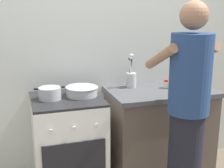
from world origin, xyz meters
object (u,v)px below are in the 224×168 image
(pot, at_px, (50,93))
(mixing_bowl, at_px, (82,91))
(stove_range, at_px, (69,146))
(person, at_px, (187,117))
(oil_bottle, at_px, (179,77))
(utensil_crock, at_px, (131,78))
(spice_bottle, at_px, (166,84))

(pot, relative_size, mixing_bowl, 0.89)
(stove_range, relative_size, person, 0.53)
(pot, height_order, oil_bottle, oil_bottle)
(pot, distance_m, utensil_crock, 0.82)
(utensil_crock, distance_m, spice_bottle, 0.34)
(utensil_crock, xyz_separation_m, spice_bottle, (0.31, -0.13, -0.06))
(pot, height_order, spice_bottle, pot)
(oil_bottle, distance_m, person, 0.74)
(person, bearing_deg, mixing_bowl, 134.20)
(stove_range, relative_size, oil_bottle, 3.57)
(stove_range, distance_m, person, 1.10)
(utensil_crock, bearing_deg, person, -80.94)
(stove_range, height_order, pot, pot)
(mixing_bowl, xyz_separation_m, utensil_crock, (0.52, 0.15, 0.05))
(person, bearing_deg, spice_bottle, 75.33)
(stove_range, bearing_deg, oil_bottle, 0.84)
(stove_range, bearing_deg, spice_bottle, 2.97)
(utensil_crock, bearing_deg, spice_bottle, -22.99)
(utensil_crock, bearing_deg, stove_range, -164.57)
(stove_range, xyz_separation_m, spice_bottle, (0.97, 0.05, 0.49))
(pot, height_order, mixing_bowl, pot)
(mixing_bowl, distance_m, spice_bottle, 0.83)
(pot, relative_size, person, 0.15)
(utensil_crock, distance_m, oil_bottle, 0.47)
(mixing_bowl, distance_m, person, 0.94)
(pot, bearing_deg, mixing_bowl, 4.76)
(mixing_bowl, xyz_separation_m, person, (0.65, -0.67, -0.09))
(mixing_bowl, bearing_deg, spice_bottle, 1.27)
(pot, relative_size, utensil_crock, 0.78)
(spice_bottle, distance_m, oil_bottle, 0.14)
(utensil_crock, bearing_deg, mixing_bowl, -163.89)
(oil_bottle, height_order, person, person)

